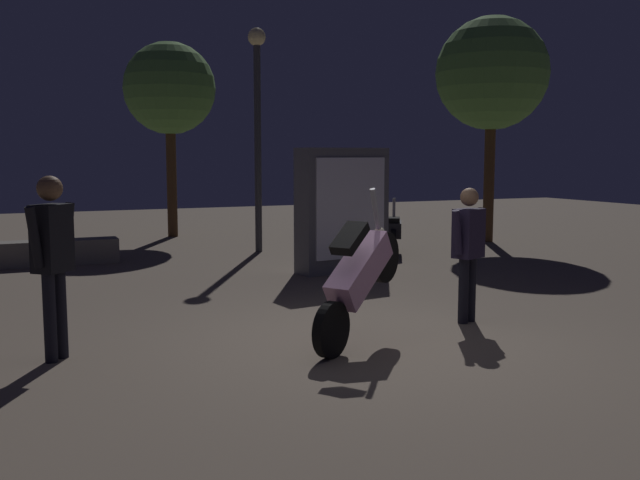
{
  "coord_description": "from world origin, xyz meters",
  "views": [
    {
      "loc": [
        -3.48,
        -6.56,
        1.97
      ],
      "look_at": [
        -0.17,
        0.93,
        1.0
      ],
      "focal_mm": 40.07,
      "sensor_mm": 36.0,
      "label": 1
    }
  ],
  "objects_px": {
    "motorcycle_black_parked_left": "(394,233)",
    "streetlamp_near": "(257,109)",
    "motorcycle_pink_foreground": "(359,275)",
    "kiosk_billboard": "(342,210)",
    "person_rider_beside": "(468,243)",
    "person_bystander_far": "(52,250)"
  },
  "relations": [
    {
      "from": "motorcycle_black_parked_left",
      "to": "streetlamp_near",
      "type": "relative_size",
      "value": 0.33
    },
    {
      "from": "motorcycle_pink_foreground",
      "to": "kiosk_billboard",
      "type": "height_order",
      "value": "kiosk_billboard"
    },
    {
      "from": "motorcycle_black_parked_left",
      "to": "streetlamp_near",
      "type": "xyz_separation_m",
      "value": [
        -2.34,
        1.48,
        2.46
      ]
    },
    {
      "from": "person_rider_beside",
      "to": "person_bystander_far",
      "type": "bearing_deg",
      "value": 63.83
    },
    {
      "from": "person_rider_beside",
      "to": "streetlamp_near",
      "type": "bearing_deg",
      "value": -20.81
    },
    {
      "from": "motorcycle_pink_foreground",
      "to": "motorcycle_black_parked_left",
      "type": "distance_m",
      "value": 7.02
    },
    {
      "from": "motorcycle_black_parked_left",
      "to": "person_rider_beside",
      "type": "height_order",
      "value": "person_rider_beside"
    },
    {
      "from": "motorcycle_pink_foreground",
      "to": "person_rider_beside",
      "type": "distance_m",
      "value": 1.72
    },
    {
      "from": "motorcycle_pink_foreground",
      "to": "person_bystander_far",
      "type": "relative_size",
      "value": 0.92
    },
    {
      "from": "motorcycle_black_parked_left",
      "to": "person_rider_beside",
      "type": "relative_size",
      "value": 0.93
    },
    {
      "from": "streetlamp_near",
      "to": "person_bystander_far",
      "type": "bearing_deg",
      "value": -123.16
    },
    {
      "from": "motorcycle_pink_foreground",
      "to": "kiosk_billboard",
      "type": "xyz_separation_m",
      "value": [
        1.92,
        4.39,
        0.31
      ]
    },
    {
      "from": "person_rider_beside",
      "to": "kiosk_billboard",
      "type": "height_order",
      "value": "kiosk_billboard"
    },
    {
      "from": "motorcycle_pink_foreground",
      "to": "person_rider_beside",
      "type": "xyz_separation_m",
      "value": [
        1.65,
        0.41,
        0.2
      ]
    },
    {
      "from": "motorcycle_black_parked_left",
      "to": "streetlamp_near",
      "type": "bearing_deg",
      "value": 87.75
    },
    {
      "from": "kiosk_billboard",
      "to": "person_rider_beside",
      "type": "bearing_deg",
      "value": 78.47
    },
    {
      "from": "person_rider_beside",
      "to": "motorcycle_pink_foreground",
      "type": "bearing_deg",
      "value": 81.57
    },
    {
      "from": "motorcycle_pink_foreground",
      "to": "person_rider_beside",
      "type": "relative_size",
      "value": 1.02
    },
    {
      "from": "person_rider_beside",
      "to": "kiosk_billboard",
      "type": "distance_m",
      "value": 3.99
    },
    {
      "from": "motorcycle_pink_foreground",
      "to": "streetlamp_near",
      "type": "bearing_deg",
      "value": 45.03
    },
    {
      "from": "motorcycle_black_parked_left",
      "to": "kiosk_billboard",
      "type": "bearing_deg",
      "value": 159.03
    },
    {
      "from": "person_rider_beside",
      "to": "person_bystander_far",
      "type": "distance_m",
      "value": 4.58
    }
  ]
}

